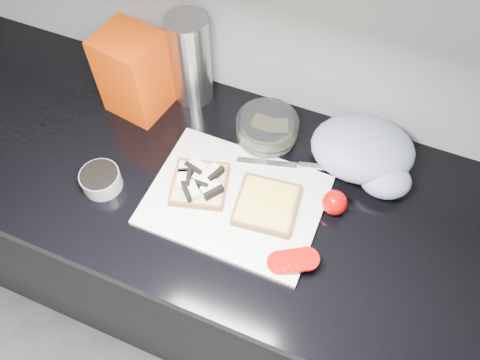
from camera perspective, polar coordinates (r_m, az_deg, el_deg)
name	(u,v)px	position (r m, az deg, el deg)	size (l,w,h in m)	color
base_cabinet	(239,264)	(1.55, -0.08, -10.20)	(3.50, 0.60, 0.86)	black
countertop	(239,191)	(1.15, -0.11, -1.32)	(3.50, 0.64, 0.04)	black
cutting_board	(235,200)	(1.10, -0.60, -2.46)	(0.40, 0.30, 0.01)	white
bread_left	(199,182)	(1.11, -5.01, -0.30)	(0.16, 0.16, 0.04)	beige
bread_right	(266,205)	(1.08, 3.24, -3.04)	(0.16, 0.16, 0.02)	beige
tomato_slices	(293,261)	(1.02, 6.47, -9.75)	(0.12, 0.09, 0.02)	#B10704
knife	(293,165)	(1.15, 6.49, 1.85)	(0.22, 0.07, 0.01)	silver
seed_tub	(101,179)	(1.16, -16.60, 0.09)	(0.09, 0.09, 0.05)	gray
tub_lid	(218,156)	(1.18, -2.70, 2.91)	(0.09, 0.09, 0.01)	silver
glass_bowl	(267,129)	(1.19, 3.29, 6.20)	(0.16, 0.16, 0.07)	silver
bread_bag	(134,73)	(1.24, -12.81, 12.57)	(0.14, 0.13, 0.23)	#E23E03
steel_canister	(191,60)	(1.24, -6.05, 14.34)	(0.10, 0.10, 0.25)	#A4A5A9
grocery_bag	(366,153)	(1.16, 15.07, 3.22)	(0.28, 0.25, 0.11)	#939EB5
whole_tomatoes	(335,203)	(1.09, 11.46, -2.72)	(0.06, 0.06, 0.06)	#B10704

